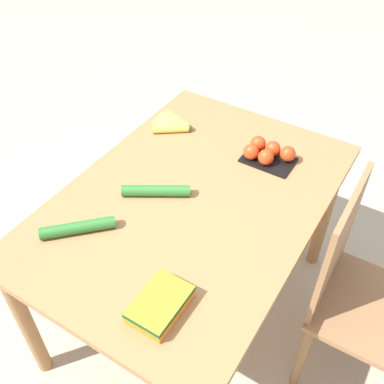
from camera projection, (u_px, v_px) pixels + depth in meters
name	position (u px, v px, depth m)	size (l,w,h in m)	color
ground_plane	(192.00, 307.00, 2.21)	(12.00, 12.00, 0.00)	#B7A88E
dining_table	(192.00, 216.00, 1.77)	(1.31, 0.91, 0.75)	#9E7044
chair	(357.00, 296.00, 1.67)	(0.42, 0.40, 0.96)	#8E6642
banana_bunch	(174.00, 124.00, 2.03)	(0.18, 0.18, 0.04)	brown
tomato_pack	(267.00, 153.00, 1.85)	(0.14, 0.21, 0.07)	black
carrot_bag	(160.00, 304.00, 1.33)	(0.19, 0.13, 0.05)	orange
cucumber_near	(156.00, 191.00, 1.70)	(0.17, 0.24, 0.04)	#2D702D
cucumber_far	(78.00, 228.00, 1.56)	(0.21, 0.21, 0.04)	#2D702D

